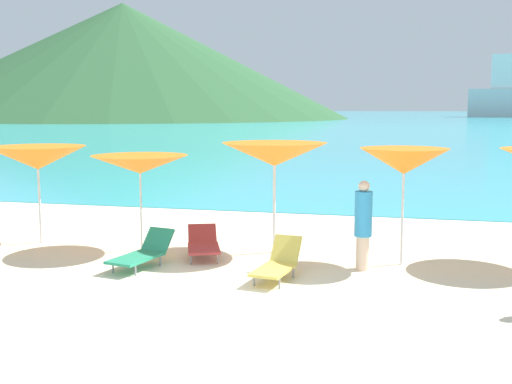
{
  "coord_description": "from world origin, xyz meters",
  "views": [
    {
      "loc": [
        2.76,
        -8.79,
        3.07
      ],
      "look_at": [
        -0.48,
        4.5,
        1.2
      ],
      "focal_mm": 43.88,
      "sensor_mm": 36.0,
      "label": 1
    }
  ],
  "objects_px": {
    "umbrella_2": "(140,165)",
    "lounge_chair_1": "(203,244)",
    "umbrella_1": "(38,158)",
    "beachgoer_2": "(363,223)",
    "lounge_chair_0": "(143,252)",
    "umbrella_4": "(404,161)",
    "lounge_chair_2": "(278,263)",
    "umbrella_3": "(274,155)"
  },
  "relations": [
    {
      "from": "umbrella_2",
      "to": "lounge_chair_1",
      "type": "distance_m",
      "value": 2.18
    },
    {
      "from": "umbrella_2",
      "to": "beachgoer_2",
      "type": "xyz_separation_m",
      "value": [
        4.73,
        -0.51,
        -0.96
      ]
    },
    {
      "from": "umbrella_4",
      "to": "umbrella_2",
      "type": "bearing_deg",
      "value": -179.27
    },
    {
      "from": "umbrella_2",
      "to": "umbrella_4",
      "type": "relative_size",
      "value": 0.97
    },
    {
      "from": "umbrella_3",
      "to": "umbrella_4",
      "type": "distance_m",
      "value": 2.67
    },
    {
      "from": "umbrella_3",
      "to": "lounge_chair_2",
      "type": "bearing_deg",
      "value": -76.27
    },
    {
      "from": "umbrella_3",
      "to": "umbrella_4",
      "type": "relative_size",
      "value": 1.06
    },
    {
      "from": "umbrella_4",
      "to": "lounge_chair_0",
      "type": "bearing_deg",
      "value": -163.92
    },
    {
      "from": "umbrella_4",
      "to": "lounge_chair_2",
      "type": "relative_size",
      "value": 1.59
    },
    {
      "from": "umbrella_2",
      "to": "umbrella_3",
      "type": "relative_size",
      "value": 0.92
    },
    {
      "from": "umbrella_4",
      "to": "lounge_chair_1",
      "type": "xyz_separation_m",
      "value": [
        -3.95,
        -0.36,
        -1.74
      ]
    },
    {
      "from": "lounge_chair_2",
      "to": "umbrella_3",
      "type": "bearing_deg",
      "value": 112.12
    },
    {
      "from": "lounge_chair_0",
      "to": "beachgoer_2",
      "type": "distance_m",
      "value": 4.25
    },
    {
      "from": "umbrella_1",
      "to": "beachgoer_2",
      "type": "distance_m",
      "value": 7.37
    },
    {
      "from": "lounge_chair_0",
      "to": "lounge_chair_2",
      "type": "distance_m",
      "value": 2.71
    },
    {
      "from": "umbrella_2",
      "to": "umbrella_3",
      "type": "height_order",
      "value": "umbrella_3"
    },
    {
      "from": "lounge_chair_0",
      "to": "lounge_chair_1",
      "type": "relative_size",
      "value": 1.02
    },
    {
      "from": "umbrella_2",
      "to": "lounge_chair_1",
      "type": "xyz_separation_m",
      "value": [
        1.49,
        -0.29,
        -1.57
      ]
    },
    {
      "from": "umbrella_1",
      "to": "lounge_chair_1",
      "type": "xyz_separation_m",
      "value": [
        4.03,
        -0.46,
        -1.64
      ]
    },
    {
      "from": "umbrella_2",
      "to": "beachgoer_2",
      "type": "height_order",
      "value": "umbrella_2"
    },
    {
      "from": "lounge_chair_2",
      "to": "umbrella_1",
      "type": "bearing_deg",
      "value": 172.08
    },
    {
      "from": "lounge_chair_0",
      "to": "lounge_chair_1",
      "type": "distance_m",
      "value": 1.36
    },
    {
      "from": "umbrella_1",
      "to": "lounge_chair_1",
      "type": "distance_m",
      "value": 4.37
    },
    {
      "from": "umbrella_4",
      "to": "lounge_chair_2",
      "type": "xyz_separation_m",
      "value": [
        -2.14,
        -1.61,
        -1.73
      ]
    },
    {
      "from": "umbrella_1",
      "to": "lounge_chair_2",
      "type": "bearing_deg",
      "value": -16.31
    },
    {
      "from": "umbrella_3",
      "to": "lounge_chair_0",
      "type": "xyz_separation_m",
      "value": [
        -2.2,
        -1.82,
        -1.79
      ]
    },
    {
      "from": "lounge_chair_1",
      "to": "lounge_chair_2",
      "type": "height_order",
      "value": "lounge_chair_2"
    },
    {
      "from": "lounge_chair_1",
      "to": "beachgoer_2",
      "type": "relative_size",
      "value": 0.92
    },
    {
      "from": "lounge_chair_0",
      "to": "beachgoer_2",
      "type": "bearing_deg",
      "value": 23.17
    },
    {
      "from": "umbrella_1",
      "to": "beachgoer_2",
      "type": "relative_size",
      "value": 1.34
    },
    {
      "from": "beachgoer_2",
      "to": "lounge_chair_2",
      "type": "bearing_deg",
      "value": 138.23
    },
    {
      "from": "umbrella_1",
      "to": "lounge_chair_2",
      "type": "distance_m",
      "value": 6.3
    },
    {
      "from": "umbrella_1",
      "to": "lounge_chair_2",
      "type": "relative_size",
      "value": 1.59
    },
    {
      "from": "umbrella_4",
      "to": "umbrella_1",
      "type": "bearing_deg",
      "value": 179.3
    },
    {
      "from": "umbrella_2",
      "to": "beachgoer_2",
      "type": "bearing_deg",
      "value": -6.21
    },
    {
      "from": "umbrella_4",
      "to": "beachgoer_2",
      "type": "distance_m",
      "value": 1.46
    },
    {
      "from": "lounge_chair_0",
      "to": "lounge_chair_1",
      "type": "bearing_deg",
      "value": 61.73
    },
    {
      "from": "umbrella_1",
      "to": "beachgoer_2",
      "type": "bearing_deg",
      "value": -5.36
    },
    {
      "from": "umbrella_3",
      "to": "lounge_chair_0",
      "type": "relative_size",
      "value": 1.52
    },
    {
      "from": "lounge_chair_0",
      "to": "lounge_chair_2",
      "type": "xyz_separation_m",
      "value": [
        2.7,
        -0.22,
        0.01
      ]
    },
    {
      "from": "umbrella_2",
      "to": "umbrella_3",
      "type": "distance_m",
      "value": 2.86
    },
    {
      "from": "umbrella_2",
      "to": "lounge_chair_0",
      "type": "distance_m",
      "value": 2.14
    }
  ]
}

